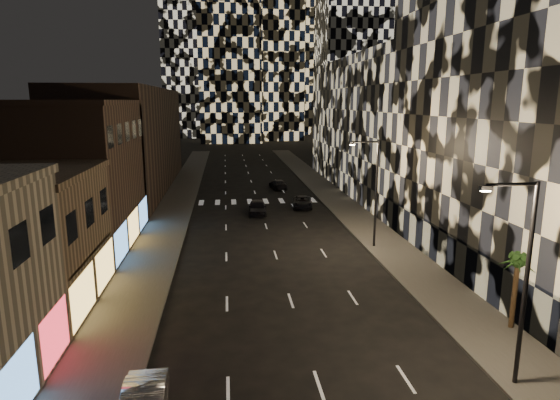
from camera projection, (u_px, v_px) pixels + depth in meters
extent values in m
cube|color=#47443F|center=(177.00, 203.00, 57.43)|extent=(4.00, 120.00, 0.15)
cube|color=#47443F|center=(336.00, 199.00, 59.69)|extent=(4.00, 120.00, 0.15)
cube|color=#4C4C47|center=(194.00, 202.00, 57.67)|extent=(0.20, 120.00, 0.15)
cube|color=#4C4C47|center=(320.00, 199.00, 59.46)|extent=(0.20, 120.00, 0.15)
cube|color=brown|center=(4.00, 244.00, 27.64)|extent=(10.00, 10.00, 8.00)
cube|color=#483328|center=(69.00, 177.00, 39.37)|extent=(10.00, 15.00, 12.00)
cube|color=#483328|center=(130.00, 140.00, 64.92)|extent=(10.00, 40.00, 14.00)
cube|color=#232326|center=(557.00, 120.00, 33.78)|extent=(16.00, 25.00, 22.00)
cube|color=#383838|center=(446.00, 249.00, 34.88)|extent=(0.60, 25.00, 3.00)
cube|color=#232326|center=(395.00, 125.00, 65.78)|extent=(16.00, 40.00, 18.00)
cylinder|color=black|center=(526.00, 286.00, 19.72)|extent=(0.20, 0.20, 9.00)
cylinder|color=black|center=(512.00, 184.00, 18.68)|extent=(2.20, 0.14, 0.14)
cube|color=black|center=(486.00, 188.00, 18.58)|extent=(0.50, 0.25, 0.18)
cube|color=#FFEAB2|center=(486.00, 191.00, 18.61)|extent=(0.35, 0.18, 0.06)
cylinder|color=black|center=(376.00, 194.00, 39.15)|extent=(0.20, 0.20, 9.00)
cylinder|color=black|center=(365.00, 142.00, 38.11)|extent=(2.20, 0.14, 0.14)
cube|color=black|center=(352.00, 143.00, 38.01)|extent=(0.50, 0.25, 0.18)
cube|color=#FFEAB2|center=(352.00, 145.00, 38.04)|extent=(0.35, 0.18, 0.06)
imported|color=black|center=(257.00, 207.00, 51.68)|extent=(2.12, 4.74, 1.58)
imported|color=black|center=(278.00, 184.00, 66.74)|extent=(2.44, 4.79, 1.33)
imported|color=black|center=(302.00, 202.00, 54.95)|extent=(2.79, 4.98, 1.31)
cylinder|color=#47331E|center=(514.00, 296.00, 25.30)|extent=(0.27, 0.27, 3.67)
sphere|color=#1F4217|center=(518.00, 261.00, 24.89)|extent=(0.80, 0.80, 0.80)
cone|color=#1F4217|center=(524.00, 262.00, 24.88)|extent=(1.62, 0.64, 0.97)
cone|color=#1F4217|center=(520.00, 260.00, 25.10)|extent=(1.43, 1.26, 0.97)
cone|color=#1F4217|center=(515.00, 260.00, 25.18)|extent=(0.35, 1.59, 0.97)
cone|color=#1F4217|center=(512.00, 261.00, 25.04)|extent=(1.45, 1.22, 0.97)
cone|color=#1F4217|center=(514.00, 262.00, 24.80)|extent=(1.62, 0.69, 0.97)
cone|color=#1F4217|center=(519.00, 263.00, 24.63)|extent=(0.96, 1.58, 0.97)
cone|color=#1F4217|center=(523.00, 263.00, 24.67)|extent=(1.00, 1.56, 0.97)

